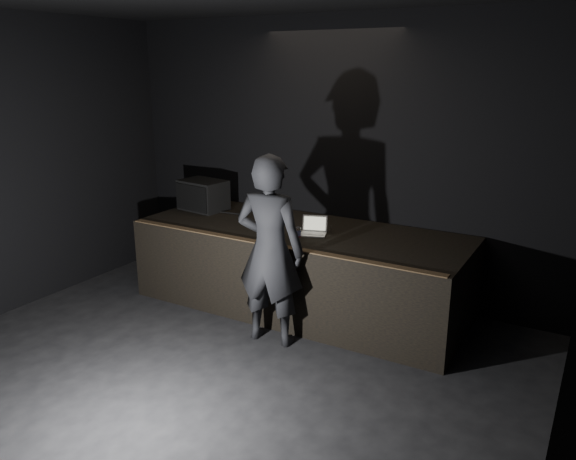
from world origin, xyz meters
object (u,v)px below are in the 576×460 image
Objects in this scene: stage_riser at (300,268)px; stage_monitor at (203,195)px; laptop at (314,229)px; beer_can at (298,233)px; person at (270,251)px.

stage_monitor is (-1.60, 0.16, 0.70)m from stage_riser.
laptop is 0.29m from beer_can.
stage_monitor is at bearing 174.44° from stage_riser.
beer_can is 0.56m from person.
stage_monitor is 1.85m from laptop.
stage_monitor is 2.08m from person.
stage_riser is 0.72m from beer_can.
beer_can is (0.19, -0.39, 0.57)m from stage_riser.
stage_riser is 27.86× the size of beer_can.
laptop is at bearing -23.60° from stage_riser.
laptop reaches higher than stage_riser.
laptop is (0.23, -0.10, 0.55)m from stage_riser.
laptop is at bearing -0.47° from stage_monitor.
beer_can is (-0.05, -0.29, 0.02)m from laptop.
stage_monitor is at bearing 153.28° from laptop.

